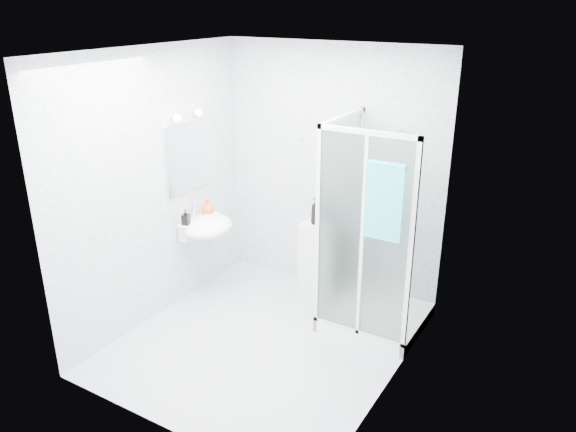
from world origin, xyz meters
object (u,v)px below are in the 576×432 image
Objects in this scene: hand_towel at (385,200)px; soap_dispenser_orange at (208,207)px; shampoo_bottle_b at (326,212)px; wall_basin at (206,226)px; shower_enclosure at (366,283)px; shampoo_bottle_a at (316,211)px; soap_dispenser_black at (186,217)px; storage_cabinet at (320,260)px.

hand_towel is 3.90× the size of soap_dispenser_orange.
wall_basin is at bearing -149.28° from shampoo_bottle_b.
shower_enclosure is 0.85m from shampoo_bottle_b.
soap_dispenser_black is at bearing -145.86° from shampoo_bottle_a.
storage_cabinet is 5.34× the size of soap_dispenser_black.
shampoo_bottle_b is at bearing 50.27° from shampoo_bottle_a.
shampoo_bottle_a is (-0.67, 0.22, 0.53)m from shower_enclosure.
hand_towel is 2.88× the size of shampoo_bottle_b.
shower_enclosure is at bearing 5.77° from soap_dispenser_orange.
wall_basin is 1.24m from shampoo_bottle_b.
hand_towel reaches higher than shampoo_bottle_b.
soap_dispenser_black reaches higher than storage_cabinet.
shampoo_bottle_a is (-0.95, 0.63, -0.48)m from hand_towel.
wall_basin is (-1.66, -0.32, 0.35)m from shower_enclosure.
shampoo_bottle_a is 0.11m from shampoo_bottle_b.
shower_enclosure is 0.69m from storage_cabinet.
soap_dispenser_black is (-0.02, -0.33, -0.01)m from soap_dispenser_orange.
hand_towel reaches higher than soap_dispenser_black.
hand_towel is (0.28, -0.40, 1.02)m from shower_enclosure.
shampoo_bottle_b is (0.03, 0.04, 0.54)m from storage_cabinet.
shampoo_bottle_a is (-0.04, -0.04, 0.56)m from storage_cabinet.
shower_enclosure is 12.68× the size of soap_dispenser_black.
soap_dispenser_orange is (-1.13, -0.49, -0.01)m from shampoo_bottle_b.
shampoo_bottle_b is (-0.88, 0.71, -0.51)m from hand_towel.
wall_basin is at bearing -151.19° from shampoo_bottle_a.
shower_enclosure reaches higher than hand_towel.
shampoo_bottle_a is at bearing 28.81° from wall_basin.
soap_dispenser_orange is at bearing 87.37° from soap_dispenser_black.
shampoo_bottle_a is (0.98, 0.54, 0.19)m from wall_basin.
shower_enclosure is 0.89m from shampoo_bottle_a.
soap_dispenser_orange is at bearing -156.81° from shampoo_bottle_b.
storage_cabinet is at bearing 143.81° from hand_towel.
shampoo_bottle_b is (-0.60, 0.31, 0.51)m from shower_enclosure.
shower_enclosure is 11.82× the size of soap_dispenser_orange.
soap_dispenser_orange reaches higher than wall_basin.
soap_dispenser_orange is (-1.10, -0.44, 0.53)m from storage_cabinet.
shower_enclosure reaches higher than shampoo_bottle_b.
shampoo_bottle_b is at bearing 140.99° from hand_towel.
soap_dispenser_black is (-1.75, -0.51, 0.49)m from shower_enclosure.
hand_towel is at bearing -39.01° from shampoo_bottle_b.
storage_cabinet is at bearing 47.34° from shampoo_bottle_a.
storage_cabinet is at bearing 29.68° from wall_basin.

